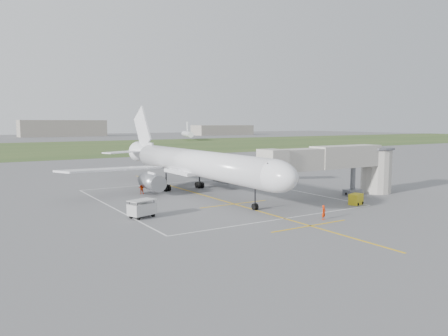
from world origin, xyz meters
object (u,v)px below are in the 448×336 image
ramp_worker_wing (141,188)px  baggage_cart (142,209)px  ramp_worker_nose (324,212)px  airliner (194,163)px  jet_bridge (342,163)px  gpu_unit (356,199)px

ramp_worker_wing → baggage_cart: bearing=100.2°
ramp_worker_nose → ramp_worker_wing: (-10.34, 26.56, 0.07)m
airliner → ramp_worker_nose: (3.22, -23.38, -3.61)m
airliner → baggage_cart: 18.07m
baggage_cart → ramp_worker_wing: size_ratio=1.91×
ramp_worker_wing → jet_bridge: bearing=174.1°
airliner → jet_bridge: 21.22m
jet_bridge → ramp_worker_nose: 15.97m
gpu_unit → ramp_worker_nose: (-9.71, -4.07, 0.10)m
airliner → gpu_unit: size_ratio=22.11×
airliner → gpu_unit: airliner is taller
ramp_worker_nose → ramp_worker_wing: bearing=93.8°
jet_bridge → ramp_worker_wing: (-22.84, 17.43, -3.89)m
ramp_worker_nose → jet_bridge: bearing=18.7°
jet_bridge → ramp_worker_nose: bearing=-143.9°
jet_bridge → baggage_cart: jet_bridge is taller
jet_bridge → gpu_unit: 7.06m
baggage_cart → ramp_worker_nose: size_ratio=2.07×
jet_bridge → ramp_worker_wing: 28.99m
airliner → ramp_worker_wing: airliner is taller
baggage_cart → ramp_worker_wing: 16.35m
airliner → jet_bridge: bearing=-42.2°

